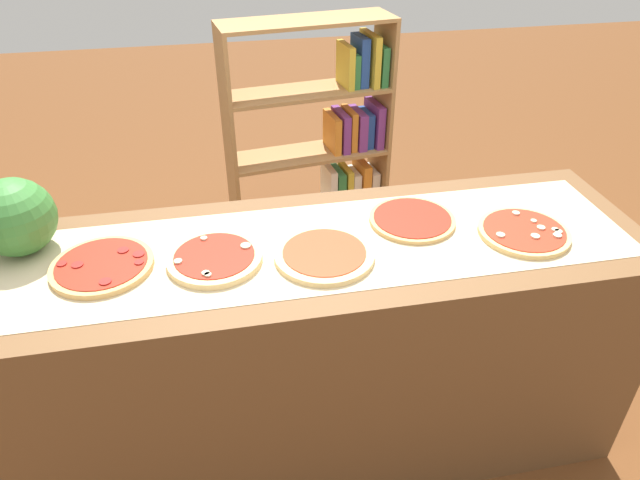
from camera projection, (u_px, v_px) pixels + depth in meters
ground_plane at (320, 430)px, 2.33m from camera, size 12.00×12.00×0.00m
counter at (320, 349)px, 2.08m from camera, size 2.15×0.67×0.91m
parchment_paper at (320, 245)px, 1.82m from camera, size 2.01×0.50×0.00m
pizza_pepperoni_0 at (102, 265)px, 1.71m from camera, size 0.30×0.30×0.03m
pizza_mushroom_1 at (215, 258)px, 1.74m from camera, size 0.29×0.29×0.03m
pizza_plain_2 at (324, 254)px, 1.76m from camera, size 0.31×0.31×0.02m
pizza_plain_3 at (412, 219)px, 1.93m from camera, size 0.29×0.29×0.02m
pizza_mushroom_4 at (524, 232)px, 1.87m from camera, size 0.29×0.29×0.03m
watermelon at (15, 217)px, 1.73m from camera, size 0.24×0.24×0.24m
bookshelf at (331, 152)px, 3.00m from camera, size 0.85×0.36×1.33m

